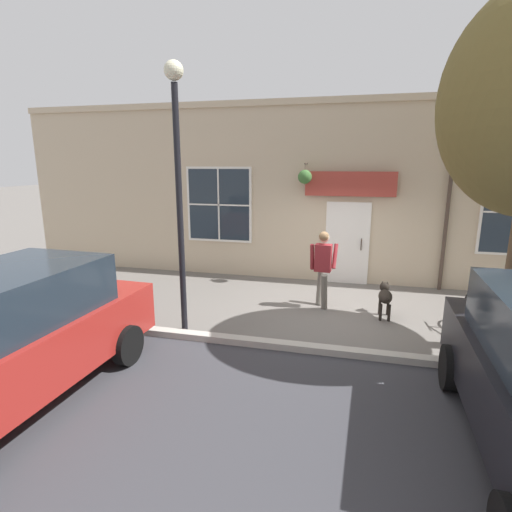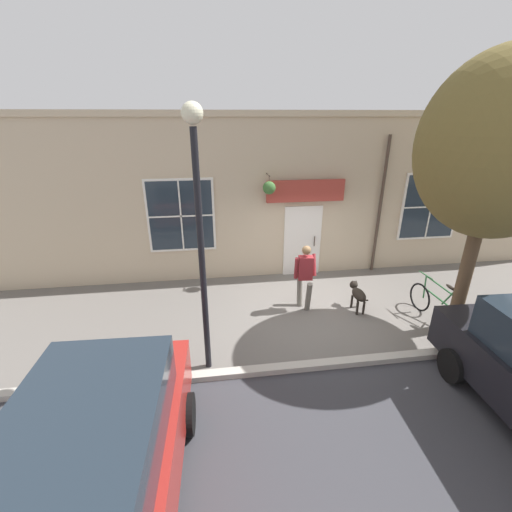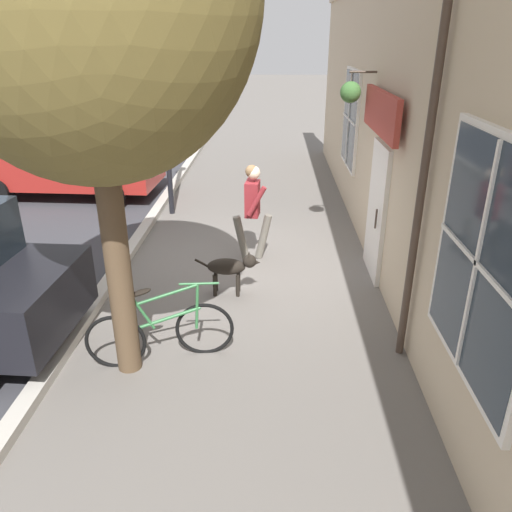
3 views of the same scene
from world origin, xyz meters
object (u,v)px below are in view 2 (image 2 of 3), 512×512
at_px(pedestrian_walking, 305,271).
at_px(street_lamp, 199,211).
at_px(street_tree_by_curb, 496,153).
at_px(parked_car_nearest_curb, 91,476).
at_px(leaning_bicycle, 438,305).
at_px(dog_on_leash, 358,294).

xyz_separation_m(pedestrian_walking, street_lamp, (1.87, -2.38, 2.08)).
xyz_separation_m(pedestrian_walking, street_tree_by_curb, (1.33, 3.11, 2.83)).
bearing_deg(street_tree_by_curb, parked_car_nearest_curb, -64.68).
xyz_separation_m(leaning_bicycle, street_lamp, (0.91, -5.35, 2.69)).
bearing_deg(dog_on_leash, pedestrian_walking, -102.14).
height_order(pedestrian_walking, parked_car_nearest_curb, parked_car_nearest_curb).
distance_m(pedestrian_walking, parked_car_nearest_curb, 5.79).
xyz_separation_m(dog_on_leash, street_lamp, (1.59, -3.66, 2.63)).
xyz_separation_m(street_tree_by_curb, street_lamp, (0.53, -5.49, -0.76)).
bearing_deg(dog_on_leash, parked_car_nearest_curb, -49.14).
bearing_deg(pedestrian_walking, parked_car_nearest_curb, -38.73).
relative_size(dog_on_leash, parked_car_nearest_curb, 0.22).
height_order(street_tree_by_curb, parked_car_nearest_curb, street_tree_by_curb).
relative_size(leaning_bicycle, parked_car_nearest_curb, 0.39).
relative_size(pedestrian_walking, parked_car_nearest_curb, 0.38).
height_order(dog_on_leash, parked_car_nearest_curb, parked_car_nearest_curb).
height_order(pedestrian_walking, dog_on_leash, pedestrian_walking).
height_order(dog_on_leash, street_lamp, street_lamp).
bearing_deg(dog_on_leash, street_tree_by_curb, 59.92).
xyz_separation_m(dog_on_leash, leaning_bicycle, (0.68, 1.69, -0.06)).
height_order(pedestrian_walking, leaning_bicycle, pedestrian_walking).
bearing_deg(dog_on_leash, street_lamp, -66.49).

